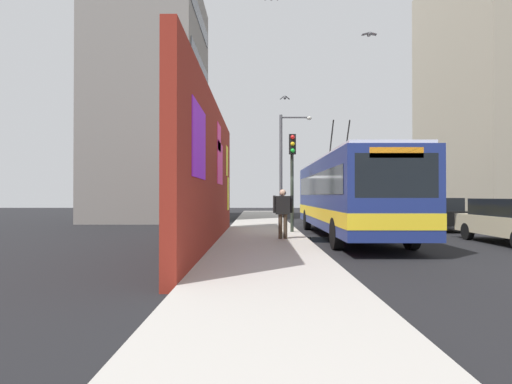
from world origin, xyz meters
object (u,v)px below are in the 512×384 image
Objects in this scene: parked_car_white at (399,209)px; traffic_light at (292,166)px; pedestrian_at_curb at (283,209)px; parked_car_silver at (371,207)px; street_lamp at (285,160)px; parked_car_black at (435,213)px; city_bus at (347,194)px.

traffic_light is (-8.35, 7.35, 2.11)m from parked_car_white.
traffic_light reaches higher than pedestrian_at_curb.
parked_car_silver is at bearing -0.00° from parked_car_white.
street_lamp reaches higher than parked_car_white.
parked_car_black is 5.22m from parked_car_white.
city_bus is 10.57m from parked_car_white.
pedestrian_at_curb reaches higher than parked_car_white.
traffic_light is at bearing 69.58° from city_bus.
parked_car_silver is 0.68× the size of street_lamp.
city_bus is 2.61× the size of parked_car_black.
pedestrian_at_curb reaches higher than parked_car_black.
city_bus is 3.36m from pedestrian_at_curb.
pedestrian_at_curb is 0.42× the size of traffic_light.
parked_car_white is at bearing -76.73° from street_lamp.
city_bus is 2.76× the size of parked_car_silver.
street_lamp is at bearing 103.27° from parked_car_white.
street_lamp is (3.52, 7.23, 2.94)m from parked_car_black.
parked_car_silver is at bearing -24.33° from pedestrian_at_curb.
parked_car_white is 2.37× the size of pedestrian_at_curb.
street_lamp is (-1.70, 7.23, 2.95)m from parked_car_white.
parked_car_black and parked_car_silver have the same top height.
city_bus is 16.47m from parked_car_silver.
parked_car_silver is (11.67, 0.00, -0.00)m from parked_car_black.
traffic_light is (-3.13, 7.35, 2.11)m from parked_car_black.
parked_car_white and parked_car_silver have the same top height.
parked_car_white is 7.99m from street_lamp.
city_bus is at bearing -54.96° from pedestrian_at_curb.
street_lamp reaches higher than parked_car_silver.
street_lamp reaches higher than city_bus.
parked_car_black is 1.06× the size of parked_car_silver.
parked_car_silver is 11.29m from street_lamp.
parked_car_black is 1.09× the size of parked_car_white.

